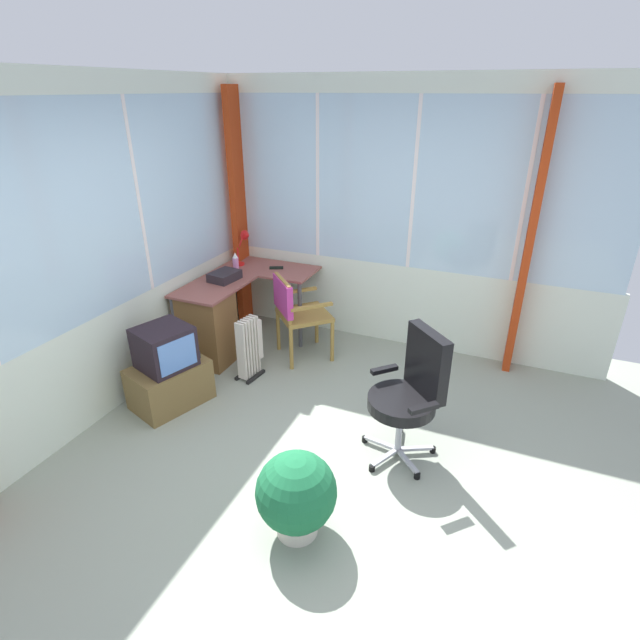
{
  "coord_description": "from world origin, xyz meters",
  "views": [
    {
      "loc": [
        -2.5,
        -1.04,
        2.56
      ],
      "look_at": [
        0.94,
        0.42,
        0.78
      ],
      "focal_mm": 27.39,
      "sensor_mm": 36.0,
      "label": 1
    }
  ],
  "objects_px": {
    "tv_remote": "(276,268)",
    "potted_plant": "(296,494)",
    "desk": "(213,321)",
    "spray_bottle": "(236,263)",
    "desk_lamp": "(245,242)",
    "office_chair": "(412,388)",
    "space_heater": "(250,347)",
    "paper_tray": "(225,276)",
    "tv_on_stand": "(168,371)",
    "wooden_armchair": "(293,307)"
  },
  "relations": [
    {
      "from": "desk_lamp",
      "to": "office_chair",
      "type": "height_order",
      "value": "desk_lamp"
    },
    {
      "from": "desk_lamp",
      "to": "space_heater",
      "type": "relative_size",
      "value": 0.61
    },
    {
      "from": "desk",
      "to": "potted_plant",
      "type": "distance_m",
      "value": 2.42
    },
    {
      "from": "tv_remote",
      "to": "wooden_armchair",
      "type": "relative_size",
      "value": 0.17
    },
    {
      "from": "desk",
      "to": "paper_tray",
      "type": "distance_m",
      "value": 0.48
    },
    {
      "from": "paper_tray",
      "to": "space_heater",
      "type": "distance_m",
      "value": 0.84
    },
    {
      "from": "tv_on_stand",
      "to": "potted_plant",
      "type": "relative_size",
      "value": 1.28
    },
    {
      "from": "spray_bottle",
      "to": "potted_plant",
      "type": "xyz_separation_m",
      "value": [
        -2.22,
        -1.76,
        -0.56
      ]
    },
    {
      "from": "desk_lamp",
      "to": "tv_remote",
      "type": "distance_m",
      "value": 0.46
    },
    {
      "from": "tv_remote",
      "to": "potted_plant",
      "type": "xyz_separation_m",
      "value": [
        -2.48,
        -1.41,
        -0.47
      ]
    },
    {
      "from": "desk",
      "to": "potted_plant",
      "type": "bearing_deg",
      "value": -134.09
    },
    {
      "from": "spray_bottle",
      "to": "potted_plant",
      "type": "distance_m",
      "value": 2.89
    },
    {
      "from": "desk",
      "to": "office_chair",
      "type": "distance_m",
      "value": 2.3
    },
    {
      "from": "potted_plant",
      "to": "space_heater",
      "type": "bearing_deg",
      "value": 38.66
    },
    {
      "from": "desk",
      "to": "potted_plant",
      "type": "height_order",
      "value": "desk"
    },
    {
      "from": "wooden_armchair",
      "to": "tv_on_stand",
      "type": "height_order",
      "value": "wooden_armchair"
    },
    {
      "from": "wooden_armchair",
      "to": "office_chair",
      "type": "distance_m",
      "value": 1.76
    },
    {
      "from": "desk",
      "to": "tv_remote",
      "type": "relative_size",
      "value": 9.22
    },
    {
      "from": "space_heater",
      "to": "desk_lamp",
      "type": "bearing_deg",
      "value": 31.12
    },
    {
      "from": "desk",
      "to": "tv_on_stand",
      "type": "height_order",
      "value": "desk"
    },
    {
      "from": "office_chair",
      "to": "tv_on_stand",
      "type": "relative_size",
      "value": 1.37
    },
    {
      "from": "tv_on_stand",
      "to": "wooden_armchair",
      "type": "bearing_deg",
      "value": -28.88
    },
    {
      "from": "desk",
      "to": "tv_remote",
      "type": "bearing_deg",
      "value": -22.25
    },
    {
      "from": "desk_lamp",
      "to": "office_chair",
      "type": "distance_m",
      "value": 2.75
    },
    {
      "from": "desk",
      "to": "tv_remote",
      "type": "xyz_separation_m",
      "value": [
        0.79,
        -0.32,
        0.36
      ]
    },
    {
      "from": "desk_lamp",
      "to": "space_heater",
      "type": "bearing_deg",
      "value": -148.88
    },
    {
      "from": "desk_lamp",
      "to": "spray_bottle",
      "type": "xyz_separation_m",
      "value": [
        -0.29,
        -0.05,
        -0.14
      ]
    },
    {
      "from": "space_heater",
      "to": "wooden_armchair",
      "type": "bearing_deg",
      "value": -24.88
    },
    {
      "from": "office_chair",
      "to": "paper_tray",
      "type": "bearing_deg",
      "value": 66.73
    },
    {
      "from": "tv_remote",
      "to": "paper_tray",
      "type": "distance_m",
      "value": 0.61
    },
    {
      "from": "tv_on_stand",
      "to": "potted_plant",
      "type": "xyz_separation_m",
      "value": [
        -0.84,
        -1.64,
        -0.02
      ]
    },
    {
      "from": "tv_on_stand",
      "to": "space_heater",
      "type": "bearing_deg",
      "value": -31.58
    },
    {
      "from": "tv_on_stand",
      "to": "space_heater",
      "type": "height_order",
      "value": "tv_on_stand"
    },
    {
      "from": "office_chair",
      "to": "potted_plant",
      "type": "distance_m",
      "value": 1.14
    },
    {
      "from": "desk",
      "to": "spray_bottle",
      "type": "relative_size",
      "value": 6.4
    },
    {
      "from": "tv_remote",
      "to": "spray_bottle",
      "type": "relative_size",
      "value": 0.69
    },
    {
      "from": "paper_tray",
      "to": "office_chair",
      "type": "xyz_separation_m",
      "value": [
        -0.94,
        -2.19,
        -0.23
      ]
    },
    {
      "from": "desk",
      "to": "tv_remote",
      "type": "distance_m",
      "value": 0.93
    },
    {
      "from": "desk_lamp",
      "to": "tv_remote",
      "type": "xyz_separation_m",
      "value": [
        -0.03,
        -0.4,
        -0.24
      ]
    },
    {
      "from": "space_heater",
      "to": "spray_bottle",
      "type": "bearing_deg",
      "value": 38.06
    },
    {
      "from": "desk_lamp",
      "to": "spray_bottle",
      "type": "relative_size",
      "value": 1.76
    },
    {
      "from": "desk",
      "to": "tv_on_stand",
      "type": "relative_size",
      "value": 1.85
    },
    {
      "from": "tv_remote",
      "to": "wooden_armchair",
      "type": "height_order",
      "value": "wooden_armchair"
    },
    {
      "from": "desk_lamp",
      "to": "wooden_armchair",
      "type": "relative_size",
      "value": 0.43
    },
    {
      "from": "desk",
      "to": "desk_lamp",
      "type": "bearing_deg",
      "value": 5.17
    },
    {
      "from": "potted_plant",
      "to": "tv_on_stand",
      "type": "bearing_deg",
      "value": 62.82
    },
    {
      "from": "paper_tray",
      "to": "space_heater",
      "type": "height_order",
      "value": "paper_tray"
    },
    {
      "from": "spray_bottle",
      "to": "space_heater",
      "type": "xyz_separation_m",
      "value": [
        -0.69,
        -0.54,
        -0.56
      ]
    },
    {
      "from": "potted_plant",
      "to": "tv_remote",
      "type": "bearing_deg",
      "value": 29.7
    },
    {
      "from": "spray_bottle",
      "to": "tv_on_stand",
      "type": "distance_m",
      "value": 1.48
    }
  ]
}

